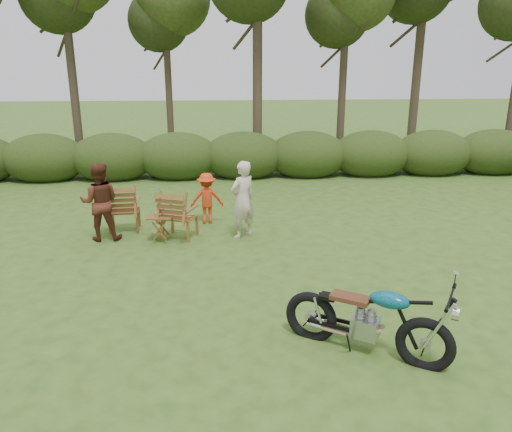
{
  "coord_description": "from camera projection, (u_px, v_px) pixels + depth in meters",
  "views": [
    {
      "loc": [
        -0.71,
        -6.23,
        3.47
      ],
      "look_at": [
        -0.13,
        1.95,
        0.9
      ],
      "focal_mm": 35.0,
      "sensor_mm": 36.0,
      "label": 1
    }
  ],
  "objects": [
    {
      "name": "ground",
      "position": [
        275.0,
        318.0,
        7.01
      ],
      "size": [
        80.0,
        80.0,
        0.0
      ],
      "primitive_type": "plane",
      "color": "#2D4B19",
      "rests_on": "ground"
    },
    {
      "name": "tree_line",
      "position": [
        258.0,
        48.0,
        15.18
      ],
      "size": [
        22.52,
        11.62,
        8.14
      ],
      "color": "#372D1E",
      "rests_on": "ground"
    },
    {
      "name": "motorcycle",
      "position": [
        364.0,
        350.0,
        6.23
      ],
      "size": [
        2.1,
        1.7,
        1.14
      ],
      "primitive_type": null,
      "rotation": [
        0.0,
        0.0,
        -0.56
      ],
      "color": "#0D88A9",
      "rests_on": "ground"
    },
    {
      "name": "lawn_chair_right",
      "position": [
        181.0,
        237.0,
        10.22
      ],
      "size": [
        0.89,
        0.89,
        1.01
      ],
      "primitive_type": null,
      "rotation": [
        0.0,
        0.0,
        2.8
      ],
      "color": "brown",
      "rests_on": "ground"
    },
    {
      "name": "lawn_chair_left",
      "position": [
        126.0,
        230.0,
        10.65
      ],
      "size": [
        0.75,
        0.75,
        1.02
      ],
      "primitive_type": null,
      "rotation": [
        0.0,
        0.0,
        3.21
      ],
      "color": "brown",
      "rests_on": "ground"
    },
    {
      "name": "side_table",
      "position": [
        161.0,
        228.0,
        9.95
      ],
      "size": [
        0.53,
        0.45,
        0.52
      ],
      "primitive_type": null,
      "rotation": [
        0.0,
        0.0,
        -0.05
      ],
      "color": "#5A2F16",
      "rests_on": "ground"
    },
    {
      "name": "cup",
      "position": [
        159.0,
        213.0,
        9.86
      ],
      "size": [
        0.15,
        0.15,
        0.1
      ],
      "primitive_type": "imported",
      "rotation": [
        0.0,
        0.0,
        -0.11
      ],
      "color": "beige",
      "rests_on": "side_table"
    },
    {
      "name": "adult_a",
      "position": [
        243.0,
        237.0,
        10.24
      ],
      "size": [
        0.69,
        0.65,
        1.58
      ],
      "primitive_type": "imported",
      "rotation": [
        0.0,
        0.0,
        3.77
      ],
      "color": "beige",
      "rests_on": "ground"
    },
    {
      "name": "adult_b",
      "position": [
        103.0,
        239.0,
        10.1
      ],
      "size": [
        0.81,
        0.65,
        1.57
      ],
      "primitive_type": "imported",
      "rotation": [
        0.0,
        0.0,
        3.22
      ],
      "color": "#512417",
      "rests_on": "ground"
    },
    {
      "name": "child",
      "position": [
        208.0,
        223.0,
        11.12
      ],
      "size": [
        0.76,
        0.47,
        1.13
      ],
      "primitive_type": "imported",
      "rotation": [
        0.0,
        0.0,
        3.21
      ],
      "color": "red",
      "rests_on": "ground"
    }
  ]
}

